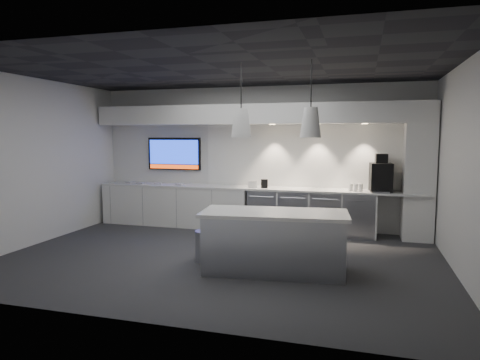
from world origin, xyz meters
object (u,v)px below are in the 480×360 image
(wall_tv, at_px, (174,154))
(island, at_px, (274,242))
(bin, at_px, (206,246))
(coffee_machine, at_px, (381,176))

(wall_tv, height_order, island, wall_tv)
(wall_tv, height_order, bin, wall_tv)
(bin, distance_m, coffee_machine, 3.73)
(island, distance_m, bin, 1.18)
(island, relative_size, bin, 4.52)
(wall_tv, distance_m, bin, 3.43)
(bin, relative_size, coffee_machine, 0.66)
(island, bearing_deg, wall_tv, 128.81)
(island, bearing_deg, bin, 162.08)
(island, relative_size, coffee_machine, 3.00)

